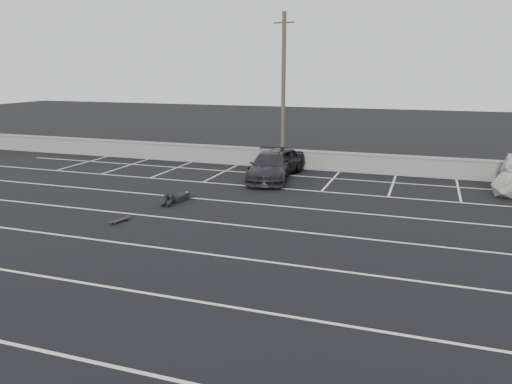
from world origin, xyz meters
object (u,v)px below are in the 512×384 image
at_px(skateboard, 120,220).
at_px(utility_pole, 283,93).
at_px(car_left, 277,162).
at_px(person, 180,194).
at_px(car_right, 270,167).

bearing_deg(skateboard, utility_pole, 87.67).
height_order(car_left, skateboard, car_left).
bearing_deg(person, car_left, 71.44).
height_order(car_left, car_right, car_left).
bearing_deg(utility_pole, car_left, -85.35).
bearing_deg(person, skateboard, -96.77).
height_order(utility_pole, skateboard, utility_pole).
relative_size(car_right, skateboard, 5.88).
height_order(car_right, utility_pole, utility_pole).
distance_m(utility_pole, person, 8.96).
xyz_separation_m(car_left, car_right, (-0.04, -1.14, -0.04)).
distance_m(car_left, person, 6.70).
xyz_separation_m(car_left, skateboard, (-3.10, -9.82, -0.66)).
height_order(car_right, person, car_right).
height_order(car_right, skateboard, car_right).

